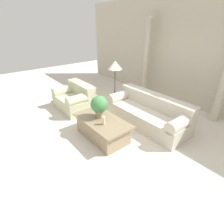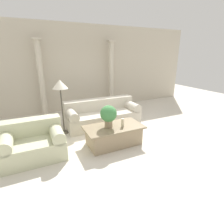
% 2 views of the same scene
% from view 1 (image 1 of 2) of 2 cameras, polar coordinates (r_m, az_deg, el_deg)
% --- Properties ---
extents(ground_plane, '(16.00, 16.00, 0.00)m').
position_cam_1_polar(ground_plane, '(4.45, 3.01, -6.51)').
color(ground_plane, silver).
extents(wall_back, '(10.00, 0.06, 3.20)m').
position_cam_1_polar(wall_back, '(6.00, 24.63, 16.67)').
color(wall_back, beige).
rests_on(wall_back, ground_plane).
extents(sofa_long, '(2.27, 0.91, 0.78)m').
position_cam_1_polar(sofa_long, '(4.75, 11.69, -0.16)').
color(sofa_long, beige).
rests_on(sofa_long, ground_plane).
extents(loveseat, '(1.25, 0.91, 0.78)m').
position_cam_1_polar(loveseat, '(5.61, -11.79, 4.40)').
color(loveseat, beige).
rests_on(loveseat, ground_plane).
extents(coffee_table, '(1.42, 0.77, 0.48)m').
position_cam_1_polar(coffee_table, '(4.14, -3.15, -5.31)').
color(coffee_table, '#998466').
rests_on(coffee_table, ground_plane).
extents(potted_plant, '(0.39, 0.39, 0.53)m').
position_cam_1_polar(potted_plant, '(3.98, -4.21, 2.22)').
color(potted_plant, '#937F60').
rests_on(potted_plant, coffee_table).
extents(pillar_candle, '(0.07, 0.07, 0.20)m').
position_cam_1_polar(pillar_candle, '(3.79, -2.75, -2.80)').
color(pillar_candle, beige).
rests_on(pillar_candle, coffee_table).
extents(floor_lamp, '(0.40, 0.40, 1.50)m').
position_cam_1_polar(floor_lamp, '(5.14, 1.00, 14.01)').
color(floor_lamp, '#4C473D').
rests_on(floor_lamp, ground_plane).
extents(column_left, '(0.28, 0.28, 2.63)m').
position_cam_1_polar(column_left, '(6.54, 11.18, 16.92)').
color(column_left, beige).
rests_on(column_left, ground_plane).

